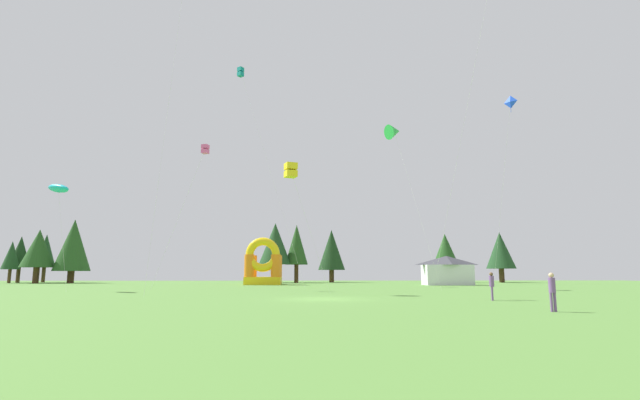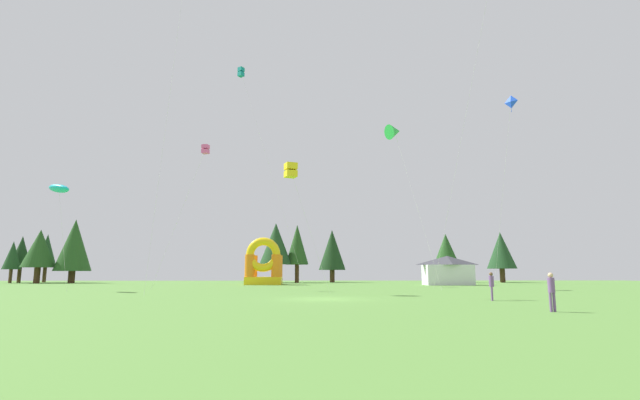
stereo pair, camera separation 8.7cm
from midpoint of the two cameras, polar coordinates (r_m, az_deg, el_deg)
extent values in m
plane|color=#548438|center=(27.83, 0.54, -12.15)|extent=(120.00, 120.00, 0.00)
pyramid|color=blue|center=(53.42, 22.56, 11.13)|extent=(0.82, 0.86, 1.02)
cylinder|color=blue|center=(53.31, 22.63, 10.55)|extent=(0.04, 0.04, 1.10)
cylinder|color=silver|center=(54.64, 21.68, 0.20)|extent=(0.29, 7.71, 19.27)
cube|color=#0C7F7A|center=(63.64, -9.72, 15.08)|extent=(0.93, 0.93, 0.54)
cube|color=#0C7F7A|center=(63.91, -9.70, 15.62)|extent=(0.93, 0.93, 0.54)
cylinder|color=silver|center=(55.87, -6.15, 3.80)|extent=(8.62, 6.46, 27.65)
cube|color=#EA599E|center=(44.75, -13.95, 5.85)|extent=(0.73, 0.73, 0.38)
cube|color=#EA599E|center=(44.86, -13.93, 6.41)|extent=(0.73, 0.73, 0.38)
cylinder|color=silver|center=(44.98, -17.08, -2.23)|extent=(4.91, 1.65, 13.01)
ellipsoid|color=#19B7CC|center=(45.94, -29.55, 1.24)|extent=(3.27, 2.99, 1.26)
cylinder|color=silver|center=(43.99, -29.20, -4.14)|extent=(2.44, 2.06, 8.75)
cone|color=green|center=(48.40, 9.26, 8.36)|extent=(2.23, 2.16, 1.84)
cylinder|color=silver|center=(44.32, 11.87, -0.49)|extent=(2.68, 5.48, 15.85)
cylinder|color=silver|center=(44.17, 17.11, 7.05)|extent=(3.45, 9.50, 26.85)
cube|color=yellow|center=(35.00, -3.58, 3.22)|extent=(1.09, 1.09, 0.49)
cube|color=yellow|center=(35.13, -3.57, 4.17)|extent=(1.09, 1.09, 0.49)
cylinder|color=silver|center=(34.91, -1.15, -3.92)|extent=(3.02, 1.17, 9.22)
cylinder|color=silver|center=(36.01, -18.32, 10.05)|extent=(0.38, 4.42, 26.00)
cylinder|color=#724C8C|center=(27.89, 20.60, -10.81)|extent=(0.15, 0.15, 0.76)
cylinder|color=#724C8C|center=(28.04, 20.61, -10.79)|extent=(0.15, 0.15, 0.76)
cylinder|color=#724C8C|center=(27.94, 20.53, -9.41)|extent=(0.36, 0.36, 0.60)
sphere|color=brown|center=(27.94, 20.48, -8.58)|extent=(0.21, 0.21, 0.21)
cylinder|color=#724C8C|center=(21.11, 27.12, -11.21)|extent=(0.12, 0.12, 0.75)
cylinder|color=#724C8C|center=(21.03, 26.77, -11.24)|extent=(0.12, 0.12, 0.75)
cylinder|color=#724C8C|center=(21.04, 26.82, -9.40)|extent=(0.28, 0.28, 0.60)
sphere|color=#D8AD84|center=(21.03, 26.74, -8.31)|extent=(0.20, 0.20, 0.20)
cube|color=yellow|center=(59.96, -6.92, -9.89)|extent=(4.54, 4.43, 0.97)
cylinder|color=orange|center=(58.54, -8.65, -8.05)|extent=(1.24, 1.24, 2.77)
cylinder|color=orange|center=(58.24, -5.39, -8.11)|extent=(1.24, 1.24, 2.77)
cylinder|color=orange|center=(61.70, -8.29, -8.10)|extent=(1.24, 1.24, 2.77)
cylinder|color=orange|center=(61.42, -5.21, -8.15)|extent=(1.24, 1.24, 2.77)
torus|color=yellow|center=(58.40, -7.00, -6.72)|extent=(4.29, 0.99, 4.29)
cube|color=silver|center=(59.44, 15.58, -8.92)|extent=(5.72, 3.14, 2.46)
pyramid|color=#3F3F47|center=(59.46, 15.51, -7.21)|extent=(5.72, 3.14, 1.10)
cylinder|color=#4C331E|center=(83.73, -33.18, -7.77)|extent=(0.53, 0.53, 2.29)
cone|color=#193819|center=(83.79, -32.98, -5.38)|extent=(2.96, 2.96, 4.72)
cylinder|color=#4C331E|center=(81.38, -33.94, -7.83)|extent=(0.45, 0.45, 1.98)
cone|color=#1E4221|center=(81.42, -33.75, -5.70)|extent=(2.48, 2.48, 4.10)
cylinder|color=#4C331E|center=(84.11, -30.91, -7.85)|extent=(0.53, 0.53, 2.61)
cone|color=#1E4221|center=(84.18, -30.71, -5.31)|extent=(2.94, 2.94, 4.86)
cylinder|color=#4C331E|center=(78.14, -31.60, -7.94)|extent=(0.82, 0.82, 2.25)
cone|color=#234C1E|center=(78.22, -31.37, -5.13)|extent=(4.53, 4.53, 5.45)
cylinder|color=#4C331E|center=(77.42, -28.37, -8.38)|extent=(0.93, 0.93, 1.74)
cone|color=#234C1E|center=(77.52, -28.12, -4.93)|extent=(5.17, 5.17, 7.63)
cylinder|color=#4C331E|center=(70.00, -5.52, -9.04)|extent=(0.87, 0.87, 2.75)
cone|color=#1E4221|center=(70.13, -5.47, -5.39)|extent=(4.81, 4.81, 6.18)
cylinder|color=#4C331E|center=(70.75, -2.84, -9.08)|extent=(0.63, 0.63, 2.72)
cone|color=#234C1E|center=(70.87, -2.81, -5.52)|extent=(3.47, 3.47, 6.08)
cylinder|color=#4C331E|center=(73.31, 1.56, -9.39)|extent=(0.76, 0.76, 1.92)
cone|color=#193819|center=(73.39, 1.54, -6.17)|extent=(4.24, 4.24, 6.33)
cylinder|color=#4C331E|center=(74.05, 15.48, -8.86)|extent=(0.72, 0.72, 2.48)
cone|color=#234C1E|center=(74.13, 15.36, -5.98)|extent=(3.98, 3.98, 4.98)
cylinder|color=#4C331E|center=(77.19, 21.69, -8.68)|extent=(0.80, 0.80, 2.12)
cone|color=#1E4221|center=(77.27, 21.53, -5.81)|extent=(4.42, 4.42, 5.62)
camera|label=1|loc=(0.04, -89.93, -0.01)|focal=25.85mm
camera|label=2|loc=(0.04, 90.07, 0.01)|focal=25.85mm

